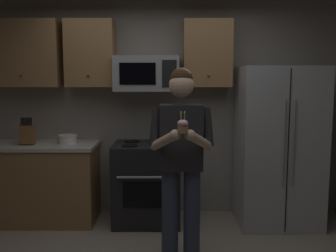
{
  "coord_description": "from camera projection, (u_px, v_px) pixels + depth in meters",
  "views": [
    {
      "loc": [
        0.1,
        -2.98,
        1.67
      ],
      "look_at": [
        0.11,
        0.38,
        1.25
      ],
      "focal_mm": 41.01,
      "sensor_mm": 36.0,
      "label": 1
    }
  ],
  "objects": [
    {
      "name": "knife_block",
      "position": [
        26.0,
        134.0,
        4.35
      ],
      "size": [
        0.16,
        0.15,
        0.32
      ],
      "color": "brown",
      "rests_on": "counter_left"
    },
    {
      "name": "wall_back",
      "position": [
        159.0,
        108.0,
        4.74
      ],
      "size": [
        4.4,
        0.1,
        2.6
      ],
      "primitive_type": "cube",
      "color": "gray",
      "rests_on": "ground"
    },
    {
      "name": "microwave",
      "position": [
        145.0,
        74.0,
        4.42
      ],
      "size": [
        0.74,
        0.41,
        0.4
      ],
      "color": "#9EA0A5"
    },
    {
      "name": "cabinet_row_upper",
      "position": [
        96.0,
        54.0,
        4.44
      ],
      "size": [
        2.78,
        0.36,
        0.76
      ],
      "color": "#9E7247"
    },
    {
      "name": "oven_range",
      "position": [
        146.0,
        183.0,
        4.45
      ],
      "size": [
        0.76,
        0.7,
        0.93
      ],
      "color": "black",
      "rests_on": "ground"
    },
    {
      "name": "refrigerator",
      "position": [
        277.0,
        146.0,
        4.37
      ],
      "size": [
        0.9,
        0.75,
        1.8
      ],
      "color": "#B7BABF",
      "rests_on": "ground"
    },
    {
      "name": "bowl_large_white",
      "position": [
        66.0,
        139.0,
        4.43
      ],
      "size": [
        0.22,
        0.22,
        0.1
      ],
      "color": "white",
      "rests_on": "counter_left"
    },
    {
      "name": "person",
      "position": [
        180.0,
        155.0,
        3.41
      ],
      "size": [
        0.6,
        0.48,
        1.76
      ],
      "color": "#383F59",
      "rests_on": "ground"
    },
    {
      "name": "counter_left",
      "position": [
        34.0,
        182.0,
        4.47
      ],
      "size": [
        1.44,
        0.66,
        0.92
      ],
      "color": "#9E7247",
      "rests_on": "ground"
    },
    {
      "name": "cupcake",
      "position": [
        182.0,
        126.0,
        3.04
      ],
      "size": [
        0.09,
        0.09,
        0.17
      ],
      "color": "#A87F56"
    }
  ]
}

